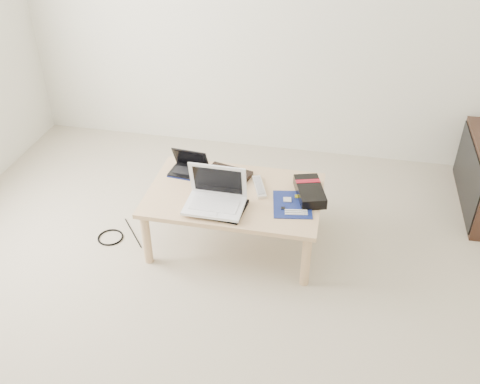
% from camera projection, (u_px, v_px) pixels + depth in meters
% --- Properties ---
extents(ground, '(4.00, 4.00, 0.00)m').
position_uv_depth(ground, '(206.00, 314.00, 3.08)').
color(ground, beige).
rests_on(ground, ground).
extents(room_shell, '(4.20, 4.20, 2.70)m').
position_uv_depth(room_shell, '(190.00, 22.00, 2.13)').
color(room_shell, silver).
rests_on(room_shell, ground).
extents(coffee_table, '(1.10, 0.70, 0.40)m').
position_uv_depth(coffee_table, '(234.00, 199.00, 3.41)').
color(coffee_table, tan).
rests_on(coffee_table, ground).
extents(book, '(0.35, 0.31, 0.03)m').
position_uv_depth(book, '(225.00, 177.00, 3.51)').
color(book, black).
rests_on(book, coffee_table).
extents(netbook, '(0.26, 0.20, 0.17)m').
position_uv_depth(netbook, '(189.00, 168.00, 3.57)').
color(netbook, black).
rests_on(netbook, coffee_table).
extents(tablet, '(0.28, 0.23, 0.01)m').
position_uv_depth(tablet, '(221.00, 191.00, 3.39)').
color(tablet, black).
rests_on(tablet, coffee_table).
extents(remote, '(0.13, 0.25, 0.02)m').
position_uv_depth(remote, '(259.00, 187.00, 3.42)').
color(remote, silver).
rests_on(remote, coffee_table).
extents(neoprene_sleeve, '(0.36, 0.27, 0.02)m').
position_uv_depth(neoprene_sleeve, '(217.00, 207.00, 3.24)').
color(neoprene_sleeve, black).
rests_on(neoprene_sleeve, coffee_table).
extents(white_laptop, '(0.35, 0.25, 0.25)m').
position_uv_depth(white_laptop, '(216.00, 197.00, 3.22)').
color(white_laptop, white).
rests_on(white_laptop, neoprene_sleeve).
extents(motherboard, '(0.28, 0.32, 0.01)m').
position_uv_depth(motherboard, '(292.00, 204.00, 3.28)').
color(motherboard, '#0D1053').
rests_on(motherboard, coffee_table).
extents(gpu_box, '(0.24, 0.34, 0.07)m').
position_uv_depth(gpu_box, '(310.00, 191.00, 3.34)').
color(gpu_box, black).
rests_on(gpu_box, coffee_table).
extents(cable_coil, '(0.13, 0.13, 0.01)m').
position_uv_depth(cable_coil, '(211.00, 188.00, 3.42)').
color(cable_coil, black).
rests_on(cable_coil, coffee_table).
extents(floor_cable_coil, '(0.21, 0.21, 0.01)m').
position_uv_depth(floor_cable_coil, '(110.00, 237.00, 3.64)').
color(floor_cable_coil, black).
rests_on(floor_cable_coil, ground).
extents(floor_cable_trail, '(0.23, 0.28, 0.01)m').
position_uv_depth(floor_cable_trail, '(133.00, 233.00, 3.68)').
color(floor_cable_trail, black).
rests_on(floor_cable_trail, ground).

